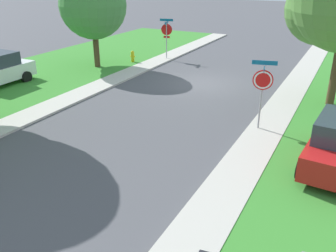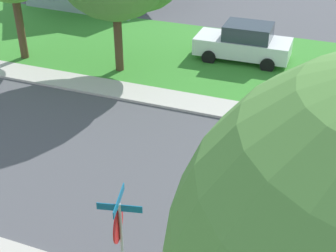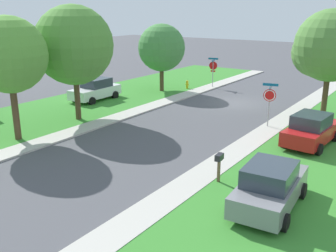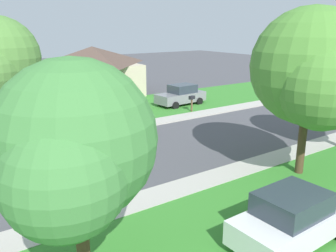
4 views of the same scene
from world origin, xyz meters
name	(u,v)px [view 1 (image 1 of 4)]	position (x,y,z in m)	size (l,w,h in m)	color
ground_plane	(202,84)	(0.00, 0.00, 0.00)	(120.00, 120.00, 0.00)	#4C4C51
sidewalk_west	(192,240)	(-4.70, 12.00, 0.05)	(1.40, 56.00, 0.10)	#B7B2A8
stop_sign_near_corner	(167,32)	(4.48, -4.40, 1.88)	(0.90, 0.90, 2.77)	#9E9EA3
stop_sign_far_corner	(262,84)	(-4.39, 4.91, 1.89)	(0.90, 0.90, 2.77)	#9E9EA3
tree_sidewalk_far	(92,7)	(7.57, -0.42, 3.71)	(4.36, 4.06, 5.88)	#4C3823
fire_hydrant	(133,57)	(6.01, -2.40, 0.44)	(0.38, 0.22, 0.83)	gold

